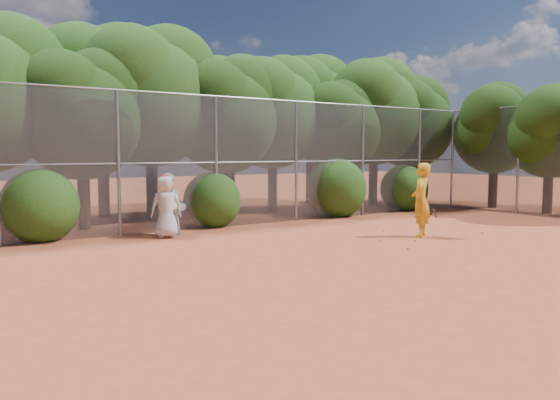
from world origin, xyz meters
TOP-DOWN VIEW (x-y plane):
  - ground at (0.00, 0.00)m, footprint 80.00×80.00m
  - fence_back at (-0.12, 6.00)m, footprint 20.05×0.09m
  - fence_side at (10.00, 3.00)m, footprint 0.09×6.09m
  - tree_2 at (-4.45, 7.83)m, footprint 3.99×3.47m
  - tree_3 at (-1.94, 8.84)m, footprint 4.89×4.26m
  - tree_4 at (0.55, 8.24)m, footprint 4.19×3.64m
  - tree_5 at (3.06, 9.04)m, footprint 4.51×3.92m
  - tree_6 at (5.55, 8.03)m, footprint 3.86×3.36m
  - tree_7 at (8.06, 8.64)m, footprint 4.77×4.14m
  - tree_8 at (10.05, 8.34)m, footprint 4.25×3.70m
  - tree_10 at (-2.93, 11.05)m, footprint 5.15×4.48m
  - tree_11 at (2.06, 10.64)m, footprint 4.64×4.03m
  - tree_12 at (6.56, 11.24)m, footprint 5.02×4.37m
  - tree_13 at (11.45, 5.03)m, footprint 3.86×3.36m
  - tree_14 at (11.25, 2.53)m, footprint 3.61×3.14m
  - bush_0 at (-6.00, 6.30)m, footprint 2.00×2.00m
  - bush_1 at (-1.00, 6.30)m, footprint 1.80×1.80m
  - bush_2 at (4.00, 6.30)m, footprint 2.20×2.20m
  - bush_3 at (7.50, 6.30)m, footprint 1.90×1.90m
  - player_yellow at (2.73, 1.18)m, footprint 0.93×0.80m
  - player_teen at (-3.06, 4.94)m, footprint 0.95×0.75m
  - player_white at (-2.86, 5.40)m, footprint 0.94×0.84m
  - ball_0 at (0.99, 0.01)m, footprint 0.07×0.07m
  - ball_1 at (2.62, 2.48)m, footprint 0.07×0.07m
  - ball_2 at (2.08, 0.78)m, footprint 0.07×0.07m
  - ball_3 at (4.71, 0.65)m, footprint 0.07×0.07m
  - ball_4 at (1.34, 1.32)m, footprint 0.07×0.07m
  - ball_5 at (3.30, 3.89)m, footprint 0.07×0.07m

SIDE VIEW (x-z plane):
  - ground at x=0.00m, z-range 0.00..0.00m
  - ball_0 at x=0.99m, z-range 0.00..0.07m
  - ball_1 at x=2.62m, z-range 0.00..0.07m
  - ball_2 at x=2.08m, z-range 0.00..0.07m
  - ball_3 at x=4.71m, z-range 0.00..0.07m
  - ball_4 at x=1.34m, z-range 0.00..0.07m
  - ball_5 at x=3.30m, z-range 0.00..0.07m
  - player_teen at x=-3.06m, z-range -0.01..1.71m
  - player_white at x=-2.86m, z-range 0.00..1.72m
  - bush_1 at x=-1.00m, z-range 0.00..1.80m
  - bush_3 at x=7.50m, z-range 0.00..1.90m
  - bush_0 at x=-6.00m, z-range 0.00..2.00m
  - player_yellow at x=2.73m, z-range 0.00..2.02m
  - bush_2 at x=4.00m, z-range 0.00..2.20m
  - fence_side at x=10.00m, z-range 0.04..4.06m
  - fence_back at x=-0.12m, z-range 0.04..4.06m
  - tree_14 at x=11.25m, z-range 0.77..5.71m
  - tree_6 at x=5.55m, z-range 0.82..6.11m
  - tree_13 at x=11.45m, z-range 0.82..6.11m
  - tree_2 at x=-4.45m, z-range 0.85..6.32m
  - tree_4 at x=0.55m, z-range 0.89..6.62m
  - tree_8 at x=10.05m, z-range 0.91..6.73m
  - tree_5 at x=3.06m, z-range 0.96..7.13m
  - tree_11 at x=2.06m, z-range 0.99..7.34m
  - tree_7 at x=8.06m, z-range 1.02..7.54m
  - tree_3 at x=-1.94m, z-range 1.04..7.75m
  - tree_12 at x=6.56m, z-range 1.07..7.95m
  - tree_10 at x=-2.93m, z-range 1.10..8.16m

